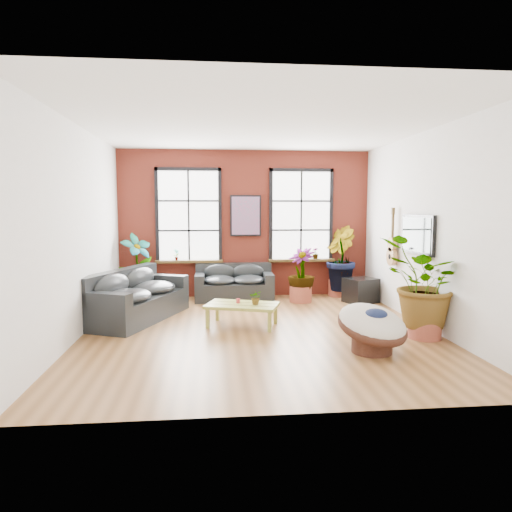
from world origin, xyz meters
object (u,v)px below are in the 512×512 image
at_px(sofa_back, 234,283).
at_px(papasan_chair, 372,326).
at_px(sofa_left, 135,297).
at_px(coffee_table, 242,306).

distance_m(sofa_back, papasan_chair, 4.54).
bearing_deg(papasan_chair, sofa_left, 123.20).
relative_size(sofa_back, papasan_chair, 1.32).
bearing_deg(papasan_chair, coffee_table, 112.33).
bearing_deg(coffee_table, sofa_back, 108.82).
distance_m(sofa_left, papasan_chair, 4.53).
relative_size(sofa_back, coffee_table, 1.26).
bearing_deg(sofa_left, papasan_chair, -99.78).
height_order(coffee_table, papasan_chair, papasan_chair).
xyz_separation_m(sofa_left, papasan_chair, (3.83, -2.42, -0.03)).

